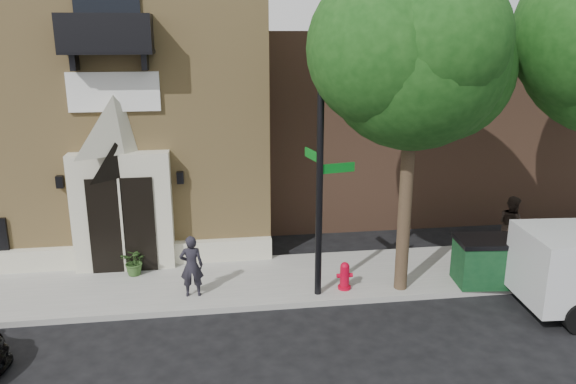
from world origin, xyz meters
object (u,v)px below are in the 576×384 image
object	(u,v)px
fire_hydrant	(345,276)
pedestrian_far	(511,225)
street_sign	(320,173)
pedestrian_near	(192,266)
dumpster	(492,261)

from	to	relation	value
fire_hydrant	pedestrian_far	xyz separation A→B (m)	(5.34, 1.69, 0.50)
street_sign	fire_hydrant	bearing A→B (deg)	-0.03
street_sign	pedestrian_near	distance (m)	3.84
fire_hydrant	pedestrian_far	bearing A→B (deg)	17.57
fire_hydrant	pedestrian_near	xyz separation A→B (m)	(-3.77, 0.17, 0.43)
fire_hydrant	street_sign	bearing A→B (deg)	-168.14
fire_hydrant	pedestrian_far	world-z (taller)	pedestrian_far
dumpster	pedestrian_far	bearing A→B (deg)	56.75
street_sign	fire_hydrant	distance (m)	2.81
street_sign	dumpster	world-z (taller)	street_sign
dumpster	pedestrian_near	distance (m)	7.58
fire_hydrant	dumpster	bearing A→B (deg)	-3.00
street_sign	pedestrian_near	world-z (taller)	street_sign
pedestrian_near	street_sign	bearing A→B (deg)	174.87
fire_hydrant	pedestrian_far	distance (m)	5.63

